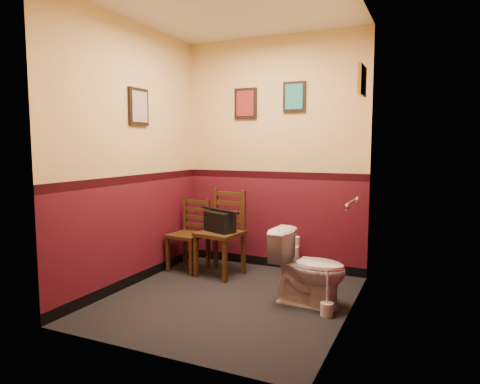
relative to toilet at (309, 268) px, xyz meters
name	(u,v)px	position (x,y,z in m)	size (l,w,h in m)	color
floor	(229,299)	(-0.72, -0.18, -0.34)	(2.20, 2.40, 0.00)	black
ceiling	(228,4)	(-0.72, -0.18, 2.36)	(2.20, 2.40, 0.00)	silver
wall_back	(273,154)	(-0.72, 1.02, 1.01)	(2.20, 2.70, 0.00)	#52111E
wall_front	(150,161)	(-0.72, -1.38, 1.01)	(2.20, 2.70, 0.00)	#52111E
wall_left	(132,156)	(-1.82, -0.18, 1.01)	(2.40, 2.70, 0.00)	#52111E
wall_right	(350,158)	(0.38, -0.18, 1.01)	(2.40, 2.70, 0.00)	#52111E
grab_bar	(351,203)	(0.35, 0.07, 0.61)	(0.05, 0.56, 0.06)	silver
framed_print_back_a	(246,103)	(-1.07, 1.00, 1.61)	(0.28, 0.04, 0.36)	black
framed_print_back_b	(294,97)	(-0.47, 1.00, 1.66)	(0.26, 0.04, 0.34)	black
framed_print_left	(139,107)	(-1.80, -0.08, 1.51)	(0.04, 0.30, 0.38)	black
framed_print_right	(362,81)	(0.36, 0.42, 1.71)	(0.04, 0.34, 0.28)	olive
toilet	(309,268)	(0.00, 0.00, 0.00)	(0.39, 0.69, 0.68)	white
toilet_brush	(327,308)	(0.22, -0.20, -0.27)	(0.11, 0.11, 0.41)	silver
chair_left	(190,234)	(-1.57, 0.51, 0.08)	(0.42, 0.42, 0.83)	#553719
chair_right	(222,233)	(-1.13, 0.49, 0.14)	(0.50, 0.50, 0.95)	#553719
handbag	(220,222)	(-1.14, 0.45, 0.27)	(0.40, 0.31, 0.26)	black
tp_stack	(294,258)	(-0.40, 0.85, -0.16)	(0.25, 0.15, 0.43)	silver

